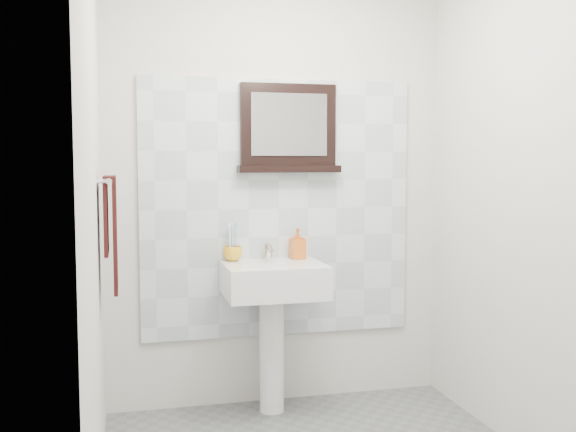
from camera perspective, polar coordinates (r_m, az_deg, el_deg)
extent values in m
cube|color=silver|center=(3.95, -0.87, 2.10)|extent=(2.00, 0.01, 2.50)
cube|color=silver|center=(1.88, 14.56, -0.92)|extent=(2.00, 0.01, 2.50)
cube|color=silver|center=(2.75, -16.15, 0.78)|extent=(0.01, 2.20, 2.50)
cube|color=silver|center=(3.34, 20.64, 1.33)|extent=(0.01, 2.20, 2.50)
cube|color=silver|center=(3.94, -0.83, 0.64)|extent=(1.60, 0.02, 1.50)
cylinder|color=white|center=(3.91, -1.39, -11.49)|extent=(0.14, 0.14, 0.68)
cube|color=white|center=(3.75, -1.21, -5.42)|extent=(0.55, 0.44, 0.18)
cylinder|color=silver|center=(3.72, -1.14, -4.33)|extent=(0.32, 0.32, 0.02)
cylinder|color=#4C4C4F|center=(3.72, -1.14, -4.17)|extent=(0.04, 0.04, 0.00)
cylinder|color=silver|center=(3.87, -1.70, -3.07)|extent=(0.04, 0.04, 0.09)
cylinder|color=silver|center=(3.83, -1.56, -2.86)|extent=(0.02, 0.10, 0.02)
cube|color=silver|center=(3.88, -1.75, -2.31)|extent=(0.02, 0.07, 0.01)
imported|color=gold|center=(3.84, -4.71, -3.19)|extent=(0.13, 0.13, 0.08)
cylinder|color=white|center=(3.82, -4.96, -2.29)|extent=(0.01, 0.01, 0.19)
cube|color=white|center=(3.81, -4.97, -0.75)|extent=(0.01, 0.01, 0.03)
cylinder|color=#589EC9|center=(3.83, -4.46, -2.27)|extent=(0.01, 0.01, 0.19)
cube|color=#589EC9|center=(3.82, -4.47, -0.74)|extent=(0.01, 0.01, 0.03)
cylinder|color=white|center=(3.85, -4.76, -2.23)|extent=(0.01, 0.01, 0.19)
cube|color=white|center=(3.84, -4.77, -0.71)|extent=(0.01, 0.01, 0.03)
cylinder|color=#589EC9|center=(3.85, -4.89, -2.24)|extent=(0.01, 0.01, 0.19)
cube|color=#589EC9|center=(3.83, -4.90, -0.72)|extent=(0.01, 0.01, 0.03)
cylinder|color=white|center=(3.85, -4.44, -2.24)|extent=(0.01, 0.01, 0.19)
cube|color=white|center=(3.84, -4.45, -0.71)|extent=(0.01, 0.01, 0.03)
imported|color=#CC4018|center=(3.91, 0.82, -2.35)|extent=(0.09, 0.09, 0.18)
cube|color=black|center=(3.93, 0.00, 7.73)|extent=(0.56, 0.06, 0.47)
cube|color=#99999E|center=(3.90, 0.12, 7.75)|extent=(0.45, 0.01, 0.36)
cube|color=black|center=(3.90, 0.09, 4.01)|extent=(0.60, 0.11, 0.04)
cylinder|color=silver|center=(3.29, -14.87, 2.95)|extent=(0.03, 0.40, 0.03)
cylinder|color=silver|center=(3.11, -15.48, 2.84)|extent=(0.05, 0.02, 0.02)
cylinder|color=silver|center=(3.49, -15.32, 3.03)|extent=(0.05, 0.02, 0.02)
cube|color=black|center=(3.31, -14.43, -1.71)|extent=(0.02, 0.30, 0.52)
cube|color=black|center=(3.30, -15.15, -0.17)|extent=(0.02, 0.30, 0.34)
cube|color=black|center=(3.29, -14.87, 3.04)|extent=(0.06, 0.30, 0.03)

